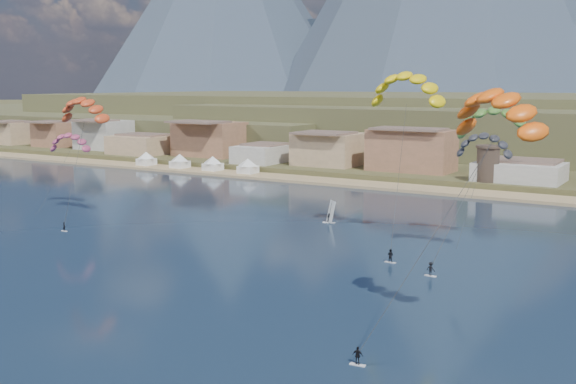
{
  "coord_description": "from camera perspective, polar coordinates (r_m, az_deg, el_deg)",
  "views": [
    {
      "loc": [
        50.03,
        -49.93,
        24.91
      ],
      "look_at": [
        0.0,
        32.0,
        10.0
      ],
      "focal_mm": 43.66,
      "sensor_mm": 36.0,
      "label": 1
    }
  ],
  "objects": [
    {
      "name": "beach_tents",
      "position": [
        201.77,
        -7.56,
        2.72
      ],
      "size": [
        43.4,
        6.4,
        5.0
      ],
      "color": "white",
      "rests_on": "ground"
    },
    {
      "name": "distant_kite_dark",
      "position": [
        113.59,
        15.7,
        4.01
      ],
      "size": [
        9.22,
        6.11,
        18.97
      ],
      "color": "#262626",
      "rests_on": "ground"
    },
    {
      "name": "kitesurfer_orange",
      "position": [
        68.5,
        16.75,
        6.71
      ],
      "size": [
        14.66,
        17.31,
        27.06
      ],
      "color": "silver",
      "rests_on": "ground"
    },
    {
      "name": "kitesurfer_green",
      "position": [
        100.21,
        16.4,
        5.71
      ],
      "size": [
        10.84,
        14.61,
        23.62
      ],
      "color": "silver",
      "rests_on": "ground"
    },
    {
      "name": "kitesurfer_red",
      "position": [
        132.33,
        -16.3,
        6.75
      ],
      "size": [
        10.76,
        12.1,
        24.07
      ],
      "color": "silver",
      "rests_on": "ground"
    },
    {
      "name": "kitesurfer_yellow",
      "position": [
        110.77,
        9.66,
        8.63
      ],
      "size": [
        12.91,
        17.03,
        28.96
      ],
      "color": "silver",
      "rests_on": "ground"
    },
    {
      "name": "beach",
      "position": [
        165.61,
        13.47,
        0.02
      ],
      "size": [
        2200.0,
        12.0,
        0.9
      ],
      "color": "tan",
      "rests_on": "ground"
    },
    {
      "name": "distant_kite_pink",
      "position": [
        147.06,
        -17.37,
        4.12
      ],
      "size": [
        9.3,
        7.12,
        16.93
      ],
      "color": "#262626",
      "rests_on": "ground"
    },
    {
      "name": "windsurfer",
      "position": [
        126.45,
        3.42,
        -1.95
      ],
      "size": [
        2.37,
        2.61,
        4.07
      ],
      "color": "silver",
      "rests_on": "ground"
    },
    {
      "name": "town",
      "position": [
        194.82,
        3.77,
        3.83
      ],
      "size": [
        400.0,
        24.0,
        12.0
      ],
      "color": "beige",
      "rests_on": "ground"
    },
    {
      "name": "ground",
      "position": [
        74.95,
        -13.09,
        -10.82
      ],
      "size": [
        2400.0,
        2400.0,
        0.0
      ],
      "primitive_type": "plane",
      "color": "black",
      "rests_on": "ground"
    },
    {
      "name": "watchtower",
      "position": [
        171.01,
        15.97,
        2.26
      ],
      "size": [
        5.82,
        5.82,
        8.6
      ],
      "color": "#47382D",
      "rests_on": "ground"
    }
  ]
}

